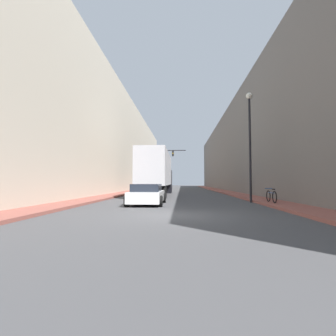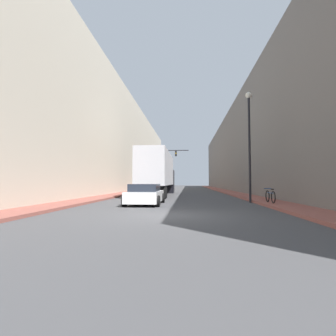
{
  "view_description": "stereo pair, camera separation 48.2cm",
  "coord_description": "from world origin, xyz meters",
  "px_view_note": "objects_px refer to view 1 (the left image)",
  "views": [
    {
      "loc": [
        0.51,
        -11.03,
        1.4
      ],
      "look_at": [
        -0.62,
        10.13,
        2.53
      ],
      "focal_mm": 28.0,
      "sensor_mm": 36.0,
      "label": 1
    },
    {
      "loc": [
        0.99,
        -11.0,
        1.4
      ],
      "look_at": [
        -0.62,
        10.13,
        2.53
      ],
      "focal_mm": 28.0,
      "sensor_mm": 36.0,
      "label": 2
    }
  ],
  "objects_px": {
    "sedan_car": "(147,195)",
    "parked_bicycle": "(271,196)",
    "traffic_signal_gantry": "(156,162)",
    "semi_truck": "(157,172)",
    "street_lamp": "(250,133)"
  },
  "relations": [
    {
      "from": "parked_bicycle",
      "to": "semi_truck",
      "type": "bearing_deg",
      "value": 126.0
    },
    {
      "from": "sedan_car",
      "to": "parked_bicycle",
      "type": "xyz_separation_m",
      "value": [
        7.61,
        0.13,
        -0.09
      ]
    },
    {
      "from": "street_lamp",
      "to": "traffic_signal_gantry",
      "type": "bearing_deg",
      "value": 109.63
    },
    {
      "from": "semi_truck",
      "to": "street_lamp",
      "type": "relative_size",
      "value": 1.94
    },
    {
      "from": "semi_truck",
      "to": "sedan_car",
      "type": "bearing_deg",
      "value": -87.89
    },
    {
      "from": "semi_truck",
      "to": "parked_bicycle",
      "type": "bearing_deg",
      "value": -54.0
    },
    {
      "from": "traffic_signal_gantry",
      "to": "sedan_car",
      "type": "bearing_deg",
      "value": -85.58
    },
    {
      "from": "traffic_signal_gantry",
      "to": "parked_bicycle",
      "type": "xyz_separation_m",
      "value": [
        9.69,
        -26.85,
        -4.22
      ]
    },
    {
      "from": "semi_truck",
      "to": "parked_bicycle",
      "type": "relative_size",
      "value": 8.06
    },
    {
      "from": "semi_truck",
      "to": "sedan_car",
      "type": "height_order",
      "value": "semi_truck"
    },
    {
      "from": "traffic_signal_gantry",
      "to": "parked_bicycle",
      "type": "bearing_deg",
      "value": -70.15
    },
    {
      "from": "sedan_car",
      "to": "street_lamp",
      "type": "height_order",
      "value": "street_lamp"
    },
    {
      "from": "traffic_signal_gantry",
      "to": "semi_truck",
      "type": "bearing_deg",
      "value": -83.96
    },
    {
      "from": "semi_truck",
      "to": "street_lamp",
      "type": "xyz_separation_m",
      "value": [
        7.25,
        -9.22,
        2.41
      ]
    },
    {
      "from": "sedan_car",
      "to": "street_lamp",
      "type": "relative_size",
      "value": 0.56
    }
  ]
}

